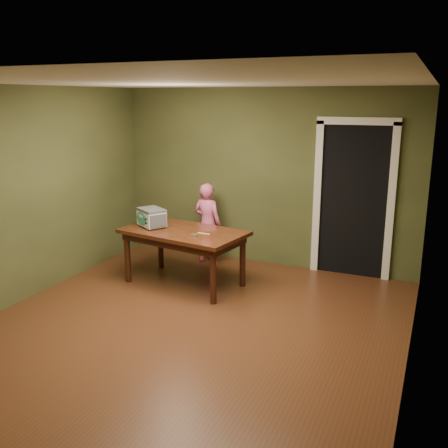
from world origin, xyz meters
name	(u,v)px	position (x,y,z in m)	size (l,w,h in m)	color
floor	(187,329)	(0.00, 0.00, 0.00)	(5.00, 5.00, 0.00)	#562A18
room_shell	(184,174)	(0.00, 0.00, 1.71)	(4.52, 5.02, 2.61)	#50542D
doorway	(357,198)	(1.30, 2.78, 1.06)	(1.10, 0.66, 2.25)	black
dining_table	(184,238)	(-0.67, 1.20, 0.65)	(1.72, 1.14, 0.75)	#33150B
toy_oven	(151,217)	(-1.16, 1.19, 0.89)	(0.47, 0.43, 0.25)	#4C4F54
baking_pan	(195,235)	(-0.41, 1.01, 0.76)	(0.10, 0.10, 0.02)	silver
spatula	(204,234)	(-0.35, 1.15, 0.75)	(0.18, 0.03, 0.01)	#D3BE5C
child	(207,224)	(-0.77, 2.13, 0.62)	(0.45, 0.29, 1.23)	#E15D8F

